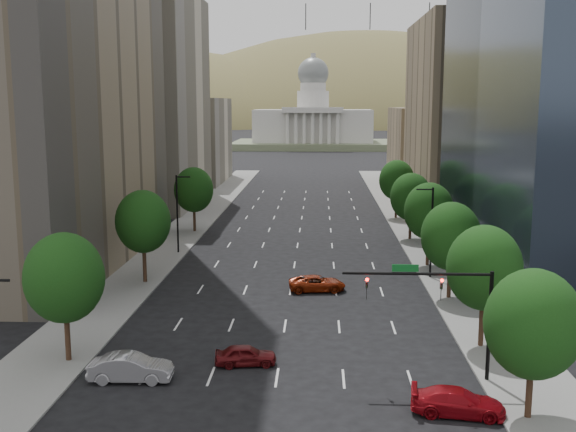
# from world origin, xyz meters

# --- Properties ---
(sidewalk_left) EXTENTS (6.00, 200.00, 0.15)m
(sidewalk_left) POSITION_xyz_m (-15.50, 60.00, 0.07)
(sidewalk_left) COLOR slate
(sidewalk_left) RESTS_ON ground
(sidewalk_right) EXTENTS (6.00, 200.00, 0.15)m
(sidewalk_right) POSITION_xyz_m (15.50, 60.00, 0.07)
(sidewalk_right) COLOR slate
(sidewalk_right) RESTS_ON ground
(midrise_cream_left) EXTENTS (14.00, 30.00, 35.00)m
(midrise_cream_left) POSITION_xyz_m (-25.00, 103.00, 17.50)
(midrise_cream_left) COLOR beige
(midrise_cream_left) RESTS_ON ground
(filler_left) EXTENTS (14.00, 26.00, 18.00)m
(filler_left) POSITION_xyz_m (-25.00, 136.00, 9.00)
(filler_left) COLOR beige
(filler_left) RESTS_ON ground
(parking_tan_right) EXTENTS (14.00, 30.00, 30.00)m
(parking_tan_right) POSITION_xyz_m (25.00, 100.00, 15.00)
(parking_tan_right) COLOR #8C7759
(parking_tan_right) RESTS_ON ground
(filler_right) EXTENTS (14.00, 26.00, 16.00)m
(filler_right) POSITION_xyz_m (25.00, 133.00, 8.00)
(filler_right) COLOR #8C7759
(filler_right) RESTS_ON ground
(tree_right_0) EXTENTS (5.20, 5.20, 8.39)m
(tree_right_0) POSITION_xyz_m (14.00, 25.00, 5.39)
(tree_right_0) COLOR #382316
(tree_right_0) RESTS_ON ground
(tree_right_1) EXTENTS (5.20, 5.20, 8.75)m
(tree_right_1) POSITION_xyz_m (14.00, 36.00, 5.75)
(tree_right_1) COLOR #382316
(tree_right_1) RESTS_ON ground
(tree_right_2) EXTENTS (5.20, 5.20, 8.61)m
(tree_right_2) POSITION_xyz_m (14.00, 48.00, 5.60)
(tree_right_2) COLOR #382316
(tree_right_2) RESTS_ON ground
(tree_right_3) EXTENTS (5.20, 5.20, 8.89)m
(tree_right_3) POSITION_xyz_m (14.00, 60.00, 5.89)
(tree_right_3) COLOR #382316
(tree_right_3) RESTS_ON ground
(tree_right_4) EXTENTS (5.20, 5.20, 8.46)m
(tree_right_4) POSITION_xyz_m (14.00, 74.00, 5.46)
(tree_right_4) COLOR #382316
(tree_right_4) RESTS_ON ground
(tree_right_5) EXTENTS (5.20, 5.20, 8.75)m
(tree_right_5) POSITION_xyz_m (14.00, 90.00, 5.75)
(tree_right_5) COLOR #382316
(tree_right_5) RESTS_ON ground
(tree_left_0) EXTENTS (5.20, 5.20, 8.75)m
(tree_left_0) POSITION_xyz_m (-14.00, 32.00, 5.75)
(tree_left_0) COLOR #382316
(tree_left_0) RESTS_ON ground
(tree_left_1) EXTENTS (5.20, 5.20, 8.97)m
(tree_left_1) POSITION_xyz_m (-14.00, 52.00, 5.96)
(tree_left_1) COLOR #382316
(tree_left_1) RESTS_ON ground
(tree_left_2) EXTENTS (5.20, 5.20, 8.68)m
(tree_left_2) POSITION_xyz_m (-14.00, 78.00, 5.68)
(tree_left_2) COLOR #382316
(tree_left_2) RESTS_ON ground
(streetlight_rn) EXTENTS (1.70, 0.20, 9.00)m
(streetlight_rn) POSITION_xyz_m (13.44, 55.00, 4.84)
(streetlight_rn) COLOR black
(streetlight_rn) RESTS_ON ground
(streetlight_ln) EXTENTS (1.70, 0.20, 9.00)m
(streetlight_ln) POSITION_xyz_m (-13.44, 65.00, 4.84)
(streetlight_ln) COLOR black
(streetlight_ln) RESTS_ON ground
(traffic_signal) EXTENTS (9.12, 0.40, 7.38)m
(traffic_signal) POSITION_xyz_m (10.53, 30.00, 5.17)
(traffic_signal) COLOR black
(traffic_signal) RESTS_ON ground
(capitol) EXTENTS (60.00, 40.00, 35.20)m
(capitol) POSITION_xyz_m (0.00, 249.71, 8.58)
(capitol) COLOR #596647
(capitol) RESTS_ON ground
(foothills) EXTENTS (720.00, 413.00, 263.00)m
(foothills) POSITION_xyz_m (34.67, 599.39, -37.78)
(foothills) COLOR olive
(foothills) RESTS_ON ground
(car_red_near) EXTENTS (5.36, 2.75, 1.49)m
(car_red_near) POSITION_xyz_m (10.29, 25.36, 0.74)
(car_red_near) COLOR maroon
(car_red_near) RESTS_ON ground
(car_maroon) EXTENTS (4.19, 2.13, 1.37)m
(car_maroon) POSITION_xyz_m (-2.18, 31.96, 0.68)
(car_maroon) COLOR #540E10
(car_maroon) RESTS_ON ground
(car_silver) EXTENTS (5.21, 1.98, 1.70)m
(car_silver) POSITION_xyz_m (-9.00, 29.10, 0.85)
(car_silver) COLOR #98979C
(car_silver) RESTS_ON ground
(car_red_far) EXTENTS (5.41, 2.97, 1.44)m
(car_red_far) POSITION_xyz_m (2.44, 49.98, 0.72)
(car_red_far) COLOR maroon
(car_red_far) RESTS_ON ground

